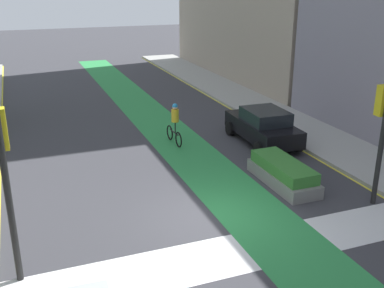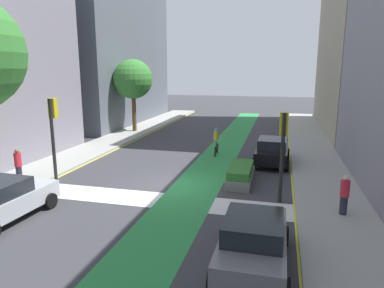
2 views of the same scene
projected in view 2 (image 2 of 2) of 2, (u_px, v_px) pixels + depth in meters
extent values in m
plane|color=#38383D|center=(167.00, 185.00, 17.20)|extent=(120.00, 120.00, 0.00)
cube|color=#2D8C47|center=(196.00, 187.00, 16.86)|extent=(2.40, 60.00, 0.01)
cube|color=silver|center=(153.00, 199.00, 15.31)|extent=(12.00, 1.80, 0.01)
cube|color=#9E9E99|center=(36.00, 173.00, 18.99)|extent=(3.00, 60.00, 0.15)
cube|color=yellow|center=(60.00, 176.00, 18.64)|extent=(0.16, 60.00, 0.01)
cube|color=#9E9E99|center=(330.00, 197.00, 15.39)|extent=(3.00, 60.00, 0.15)
cube|color=yellow|center=(294.00, 196.00, 15.76)|extent=(0.16, 60.00, 0.01)
cube|color=slate|center=(105.00, 9.00, 35.66)|extent=(7.45, 17.60, 23.20)
cylinder|color=black|center=(282.00, 159.00, 14.59)|extent=(0.16, 0.16, 3.85)
cube|color=gold|center=(284.00, 124.00, 14.48)|extent=(0.35, 0.28, 0.95)
sphere|color=red|center=(284.00, 116.00, 14.55)|extent=(0.20, 0.20, 0.20)
sphere|color=#4C380C|center=(284.00, 123.00, 14.61)|extent=(0.20, 0.20, 0.20)
sphere|color=#0C3814|center=(283.00, 130.00, 14.68)|extent=(0.20, 0.20, 0.20)
cylinder|color=black|center=(53.00, 142.00, 16.99)|extent=(0.16, 0.16, 4.23)
cube|color=gold|center=(53.00, 108.00, 16.83)|extent=(0.35, 0.28, 0.95)
sphere|color=red|center=(54.00, 102.00, 16.90)|extent=(0.20, 0.20, 0.20)
sphere|color=#4C380C|center=(55.00, 108.00, 16.97)|extent=(0.20, 0.20, 0.20)
sphere|color=#0C3814|center=(55.00, 114.00, 17.03)|extent=(0.20, 0.20, 0.20)
cube|color=slate|center=(253.00, 244.00, 10.04)|extent=(1.81, 4.21, 0.70)
cube|color=black|center=(254.00, 227.00, 9.72)|extent=(1.61, 2.01, 0.55)
cylinder|color=black|center=(230.00, 230.00, 11.72)|extent=(0.22, 0.64, 0.64)
cylinder|color=black|center=(285.00, 236.00, 11.28)|extent=(0.22, 0.64, 0.64)
cylinder|color=black|center=(213.00, 279.00, 8.94)|extent=(0.22, 0.64, 0.64)
cube|color=black|center=(272.00, 153.00, 21.05)|extent=(1.93, 4.25, 0.70)
cube|color=black|center=(272.00, 143.00, 20.73)|extent=(1.66, 2.05, 0.55)
cylinder|color=black|center=(259.00, 152.00, 22.75)|extent=(0.24, 0.65, 0.64)
cylinder|color=black|center=(288.00, 154.00, 22.27)|extent=(0.24, 0.65, 0.64)
cylinder|color=black|center=(254.00, 163.00, 19.99)|extent=(0.24, 0.65, 0.64)
cylinder|color=black|center=(287.00, 166.00, 19.50)|extent=(0.24, 0.65, 0.64)
cube|color=#B2B7BF|center=(3.00, 203.00, 13.09)|extent=(1.98, 4.27, 0.70)
cylinder|color=black|center=(15.00, 196.00, 14.79)|extent=(0.25, 0.65, 0.64)
cylinder|color=black|center=(50.00, 201.00, 14.29)|extent=(0.25, 0.65, 0.64)
torus|color=black|center=(217.00, 148.00, 23.77)|extent=(0.09, 0.68, 0.68)
torus|color=black|center=(215.00, 152.00, 22.77)|extent=(0.09, 0.68, 0.68)
cylinder|color=black|center=(216.00, 147.00, 23.23)|extent=(0.11, 0.95, 0.06)
cylinder|color=black|center=(216.00, 144.00, 23.03)|extent=(0.05, 0.05, 0.50)
cylinder|color=gold|center=(216.00, 136.00, 22.92)|extent=(0.32, 0.32, 0.55)
sphere|color=beige|center=(216.00, 130.00, 22.84)|extent=(0.22, 0.22, 0.22)
sphere|color=#268CCC|center=(216.00, 129.00, 22.84)|extent=(0.23, 0.23, 0.23)
cylinder|color=#262638|center=(343.00, 205.00, 13.34)|extent=(0.28, 0.28, 0.71)
cylinder|color=red|center=(345.00, 188.00, 13.20)|extent=(0.34, 0.34, 0.63)
sphere|color=beige|center=(346.00, 178.00, 13.11)|extent=(0.21, 0.21, 0.21)
cylinder|color=#262638|center=(19.00, 174.00, 17.25)|extent=(0.28, 0.28, 0.76)
cylinder|color=red|center=(18.00, 160.00, 17.10)|extent=(0.34, 0.34, 0.68)
sphere|color=#8C6647|center=(17.00, 151.00, 17.00)|extent=(0.22, 0.22, 0.22)
cylinder|color=brown|center=(134.00, 112.00, 31.28)|extent=(0.36, 0.36, 3.40)
sphere|color=#387F33|center=(133.00, 79.00, 30.68)|extent=(3.44, 3.44, 3.44)
cube|color=slate|center=(240.00, 178.00, 17.65)|extent=(1.18, 3.19, 0.45)
cube|color=#33722D|center=(241.00, 170.00, 17.56)|extent=(1.06, 2.87, 0.40)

